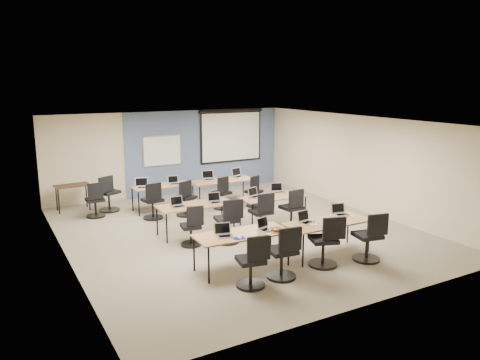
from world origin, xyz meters
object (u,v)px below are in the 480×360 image
training_table_back_left (163,187)px  laptop_1 (265,227)px  training_table_back_right (222,181)px  task_chair_7 (292,212)px  laptop_2 (306,220)px  task_chair_10 (222,196)px  task_chair_5 (228,224)px  laptop_6 (254,195)px  laptop_11 (238,175)px  training_table_front_left (242,235)px  spare_chair_b (95,203)px  training_table_front_right (328,223)px  laptop_4 (178,204)px  task_chair_6 (262,216)px  task_chair_0 (253,266)px  whiteboard (162,151)px  task_chair_3 (369,241)px  laptop_8 (143,185)px  laptop_10 (209,177)px  task_chair_8 (153,204)px  utility_table (72,188)px  laptop_3 (340,212)px  task_chair_9 (186,201)px  spare_chair_a (108,197)px  laptop_5 (215,200)px  laptop_7 (278,190)px  laptop_9 (174,182)px  training_table_mid_right (273,198)px  task_chair_1 (283,257)px  projector_screen (231,133)px  task_chair_4 (192,229)px  task_chair_11 (254,194)px  task_chair_2 (326,245)px

training_table_back_left → laptop_1: bearing=-86.7°
training_table_back_right → task_chair_7: 3.03m
laptop_2 → task_chair_10: (0.13, 4.13, -0.39)m
task_chair_5 → laptop_6: (1.24, 0.92, 0.35)m
task_chair_5 → laptop_11: bearing=68.6°
training_table_front_left → spare_chair_b: 5.31m
training_table_front_right → laptop_11: size_ratio=5.19×
laptop_4 → task_chair_6: (1.87, -0.77, -0.37)m
training_table_back_left → training_table_back_right: bearing=-8.1°
training_table_front_right → task_chair_0: 2.34m
whiteboard → laptop_1: (-0.24, -6.57, -0.66)m
task_chair_3 → laptop_8: task_chair_3 is taller
training_table_front_left → laptop_10: 5.17m
training_table_front_right → task_chair_8: task_chair_8 is taller
training_table_front_left → training_table_back_left: bearing=90.7°
training_table_front_left → task_chair_5: task_chair_5 is taller
utility_table → laptop_2: bearing=-62.8°
laptop_4 → laptop_6: size_ratio=0.99×
task_chair_8 → laptop_11: task_chair_8 is taller
laptop_3 → task_chair_6: 1.97m
task_chair_5 → task_chair_6: bearing=22.9°
task_chair_3 → task_chair_9: size_ratio=1.03×
spare_chair_a → task_chair_6: bearing=-79.4°
training_table_back_right → spare_chair_a: size_ratio=1.84×
laptop_5 → training_table_front_right: bearing=-53.1°
laptop_7 → laptop_9: 3.10m
laptop_3 → laptop_1: bearing=-165.1°
training_table_mid_right → task_chair_3: bearing=-83.0°
task_chair_10 → laptop_7: bearing=-77.5°
task_chair_1 → laptop_8: 5.71m
laptop_4 → task_chair_7: size_ratio=0.31×
projector_screen → training_table_back_left: projector_screen is taller
task_chair_4 → laptop_8: bearing=102.1°
laptop_3 → laptop_5: bearing=143.2°
spare_chair_a → spare_chair_b: (-0.45, -0.42, -0.03)m
training_table_back_left → task_chair_4: (-0.47, -3.19, -0.29)m
laptop_8 → laptop_6: bearing=-32.3°
training_table_back_right → utility_table: (-4.08, 1.41, -0.03)m
laptop_3 → laptop_10: laptop_10 is taller
projector_screen → task_chair_3: projector_screen is taller
task_chair_6 → task_chair_11: bearing=66.1°
projector_screen → laptop_8: size_ratio=6.67×
laptop_9 → task_chair_9: size_ratio=0.31×
training_table_front_left → laptop_11: 5.47m
task_chair_10 → laptop_11: 1.26m
laptop_1 → task_chair_9: task_chair_9 is taller
task_chair_3 → training_table_front_right: bearing=136.5°
utility_table → task_chair_2: bearing=-65.4°
task_chair_5 → task_chair_2: bearing=-53.7°
task_chair_0 → whiteboard: bearing=92.7°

